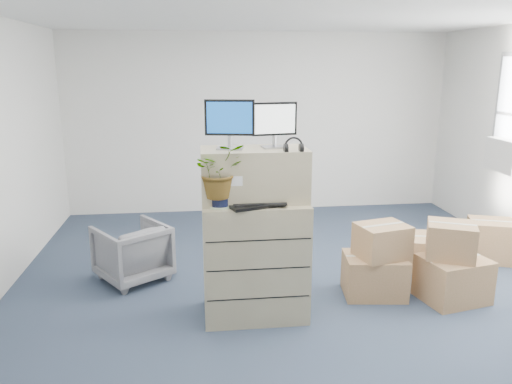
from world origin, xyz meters
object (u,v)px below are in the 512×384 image
Objects in this scene: monitor_right at (275,122)px; potted_plant at (219,178)px; filing_cabinet_lower at (255,259)px; office_chair at (132,249)px; monitor_left at (230,121)px; water_bottle at (267,185)px; keyboard at (258,205)px.

potted_plant is (-0.51, -0.21, -0.44)m from monitor_right.
filing_cabinet_lower is 1.60× the size of office_chair.
potted_plant reaches higher than office_chair.
monitor_left is 0.40m from monitor_right.
water_bottle is at bearing 110.49° from office_chair.
potted_plant is (-0.11, -0.19, -0.46)m from monitor_left.
water_bottle is (-0.08, -0.05, -0.55)m from monitor_right.
keyboard is at bearing -2.56° from potted_plant.
potted_plant is at bearing -108.95° from monitor_left.
monitor_left is 0.65m from water_bottle.
office_chair is at bearing 120.65° from keyboard.
potted_plant is (-0.33, 0.01, 0.25)m from keyboard.
monitor_right is at bearing 21.83° from filing_cabinet_lower.
monitor_left reaches higher than water_bottle.
monitor_right is 0.79× the size of keyboard.
keyboard is at bearing -119.40° from water_bottle.
keyboard reaches higher than office_chair.
water_bottle is at bearing 19.72° from potted_plant.
filing_cabinet_lower is 1.27m from monitor_right.
office_chair is at bearing 130.28° from potted_plant.
filing_cabinet_lower reaches higher than office_chair.
keyboard is at bearing -136.66° from monitor_right.
office_chair is (-1.24, 0.95, -0.21)m from filing_cabinet_lower.
monitor_right is 0.59× the size of office_chair.
monitor_right is at bearing 34.99° from water_bottle.
monitor_right reaches higher than filing_cabinet_lower.
monitor_left is at bearing 103.98° from office_chair.
monitor_left is 2.00m from office_chair.
monitor_left reaches higher than office_chair.
water_bottle is 1.87m from office_chair.
filing_cabinet_lower is at bearing 22.64° from potted_plant.
keyboard is 0.42m from potted_plant.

